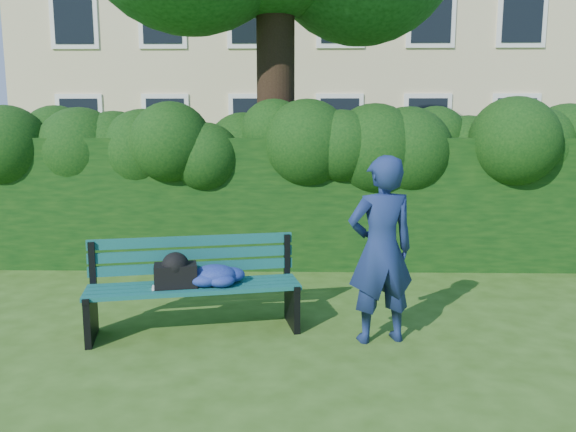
{
  "coord_description": "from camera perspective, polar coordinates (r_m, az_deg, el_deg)",
  "views": [
    {
      "loc": [
        0.14,
        -5.68,
        1.98
      ],
      "look_at": [
        0.0,
        0.6,
        0.95
      ],
      "focal_mm": 35.0,
      "sensor_mm": 36.0,
      "label": 1
    }
  ],
  "objects": [
    {
      "name": "ground",
      "position": [
        6.02,
        -0.13,
        -9.9
      ],
      "size": [
        80.0,
        80.0,
        0.0
      ],
      "primitive_type": "plane",
      "color": "#335818",
      "rests_on": "ground"
    },
    {
      "name": "apartment_building",
      "position": [
        20.08,
        0.93,
        20.87
      ],
      "size": [
        16.0,
        8.08,
        12.0
      ],
      "color": "beige",
      "rests_on": "ground"
    },
    {
      "name": "hedge",
      "position": [
        7.96,
        0.26,
        1.51
      ],
      "size": [
        10.0,
        1.0,
        1.8
      ],
      "color": "black",
      "rests_on": "ground"
    },
    {
      "name": "park_bench",
      "position": [
        5.48,
        -9.29,
        -6.53
      ],
      "size": [
        2.07,
        0.98,
        0.89
      ],
      "rotation": [
        0.0,
        0.0,
        0.22
      ],
      "color": "#0E4744",
      "rests_on": "ground"
    },
    {
      "name": "man_reading",
      "position": [
        5.14,
        9.42,
        -3.44
      ],
      "size": [
        0.7,
        0.55,
        1.71
      ],
      "primitive_type": "imported",
      "rotation": [
        0.0,
        0.0,
        3.38
      ],
      "color": "navy",
      "rests_on": "ground"
    }
  ]
}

